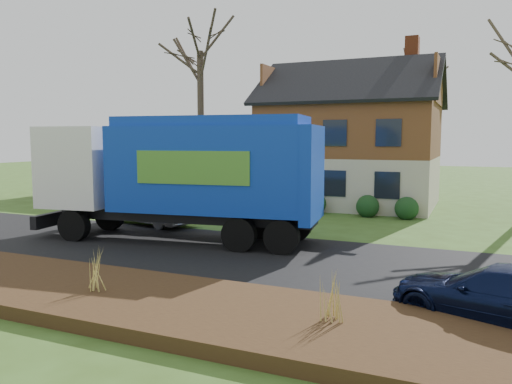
% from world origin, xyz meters
% --- Properties ---
extents(ground, '(120.00, 120.00, 0.00)m').
position_xyz_m(ground, '(0.00, 0.00, 0.00)').
color(ground, '#37521B').
rests_on(ground, ground).
extents(road, '(80.00, 7.00, 0.02)m').
position_xyz_m(road, '(0.00, 0.00, 0.01)').
color(road, black).
rests_on(road, ground).
extents(mulch_verge, '(80.00, 3.50, 0.30)m').
position_xyz_m(mulch_verge, '(0.00, -5.30, 0.15)').
color(mulch_verge, black).
rests_on(mulch_verge, ground).
extents(main_house, '(12.95, 8.95, 9.26)m').
position_xyz_m(main_house, '(1.49, 13.91, 4.03)').
color(main_house, beige).
rests_on(main_house, ground).
extents(ranch_house, '(9.80, 8.20, 3.70)m').
position_xyz_m(ranch_house, '(-12.00, 13.00, 1.81)').
color(ranch_house, '#994321').
rests_on(ranch_house, ground).
extents(garbage_truck, '(10.72, 4.16, 4.48)m').
position_xyz_m(garbage_truck, '(-1.22, 1.33, 2.58)').
color(garbage_truck, black).
rests_on(garbage_truck, ground).
extents(silver_sedan, '(4.65, 2.49, 1.45)m').
position_xyz_m(silver_sedan, '(-4.40, 3.74, 0.73)').
color(silver_sedan, '#94969B').
rests_on(silver_sedan, ground).
extents(navy_wagon, '(4.63, 3.09, 1.25)m').
position_xyz_m(navy_wagon, '(8.96, -3.40, 0.62)').
color(navy_wagon, '#0B1333').
rests_on(navy_wagon, ground).
extents(tree_front_west, '(3.86, 3.86, 11.48)m').
position_xyz_m(tree_front_west, '(-4.94, 9.11, 9.46)').
color(tree_front_west, '#3C3024').
rests_on(tree_front_west, ground).
extents(tree_back, '(3.31, 3.31, 10.49)m').
position_xyz_m(tree_back, '(4.18, 21.24, 8.74)').
color(tree_back, '#403126').
rests_on(tree_back, ground).
extents(grass_clump_mid, '(0.34, 0.28, 0.94)m').
position_xyz_m(grass_clump_mid, '(0.72, -5.45, 0.77)').
color(grass_clump_mid, tan).
rests_on(grass_clump_mid, mulch_verge).
extents(grass_clump_east, '(0.38, 0.31, 0.96)m').
position_xyz_m(grass_clump_east, '(6.03, -5.14, 0.78)').
color(grass_clump_east, tan).
rests_on(grass_clump_east, mulch_verge).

